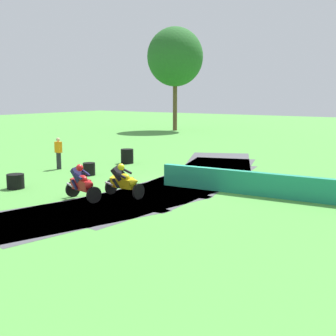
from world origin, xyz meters
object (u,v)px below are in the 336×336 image
Objects in this scene: tire_stack_mid_a at (89,169)px; tire_stack_mid_b at (127,156)px; tire_stack_near at (16,181)px; traffic_cone at (301,194)px; track_marshal at (59,153)px; motorcycle_chase_yellow at (124,181)px; motorcycle_lead_red at (82,183)px.

tire_stack_mid_b is (-0.89, 3.94, 0.10)m from tire_stack_mid_a.
tire_stack_near is 0.88× the size of tire_stack_mid_b.
tire_stack_mid_a is 1.36× the size of traffic_cone.
tire_stack_mid_a is 2.61m from track_marshal.
tire_stack_near is 11.33m from traffic_cone.
traffic_cone is at bearing 0.79° from track_marshal.
motorcycle_chase_yellow is 1.04× the size of track_marshal.
track_marshal is at bearing 170.72° from tire_stack_mid_a.
track_marshal is (-2.20, 4.37, 0.52)m from tire_stack_near.
track_marshal is at bearing 116.71° from tire_stack_near.
motorcycle_lead_red is 3.81m from tire_stack_near.
tire_stack_mid_a is (-4.39, 2.70, -0.33)m from motorcycle_chase_yellow.
motorcycle_chase_yellow is 4.89m from tire_stack_near.
track_marshal reaches higher than tire_stack_near.
tire_stack_mid_a is (0.33, 3.96, 0.00)m from tire_stack_near.
motorcycle_chase_yellow is 3.85× the size of traffic_cone.
motorcycle_lead_red reaches higher than traffic_cone.
track_marshal reaches higher than motorcycle_chase_yellow.
tire_stack_near is 1.17× the size of tire_stack_mid_a.
track_marshal is at bearing 143.98° from motorcycle_lead_red.
tire_stack_near is (-3.79, -0.01, -0.35)m from motorcycle_lead_red.
motorcycle_lead_red is 1.55m from motorcycle_chase_yellow.
tire_stack_mid_b is at bearing 162.94° from traffic_cone.
motorcycle_lead_red is 3.87× the size of traffic_cone.
motorcycle_chase_yellow is 6.56m from traffic_cone.
tire_stack_near and tire_stack_mid_a have the same top height.
motorcycle_lead_red reaches higher than tire_stack_mid_a.
tire_stack_mid_b is (-4.35, 7.89, -0.25)m from motorcycle_lead_red.
track_marshal reaches higher than motorcycle_lead_red.
motorcycle_chase_yellow is at bearing 14.92° from tire_stack_near.
track_marshal is (-1.64, -3.53, 0.42)m from tire_stack_mid_b.
tire_stack_mid_b is at bearing 118.90° from motorcycle_lead_red.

